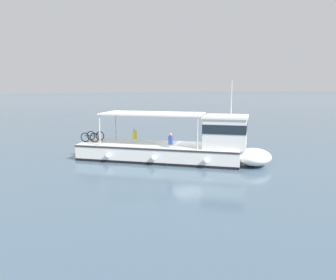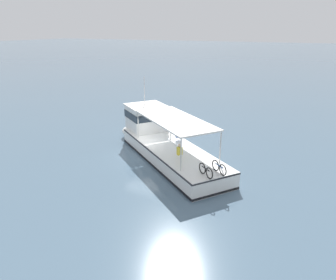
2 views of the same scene
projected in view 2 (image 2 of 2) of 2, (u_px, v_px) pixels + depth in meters
The scene contains 2 objects.
ground_plane at pixel (144, 155), 23.16m from camera, with size 400.00×400.00×0.00m, color slate.
ferry_main at pixel (162, 141), 23.10m from camera, with size 10.01×12.08×5.32m.
Camera 2 is at (18.32, 11.23, 8.89)m, focal length 33.44 mm.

